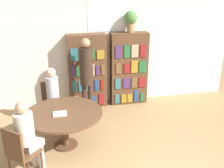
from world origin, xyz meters
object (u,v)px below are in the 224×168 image
object	(u,v)px
chair_near_camera	(20,151)
librarian_standing	(86,70)
chair_left_side	(52,100)
reading_table	(64,117)
seated_reader_left	(53,94)
seated_reader_right	(27,133)
bookshelf_right	(129,69)
bookshelf_left	(87,71)
flower_vase	(131,19)

from	to	relation	value
chair_near_camera	librarian_standing	world-z (taller)	librarian_standing
chair_left_side	librarian_standing	distance (m)	0.98
reading_table	seated_reader_left	xyz separation A→B (m)	(-0.18, 0.83, 0.12)
chair_near_camera	seated_reader_right	bearing A→B (deg)	90.00
bookshelf_right	seated_reader_right	xyz separation A→B (m)	(-2.22, -2.31, -0.16)
reading_table	chair_left_side	size ratio (longest dim) A/B	1.53
bookshelf_left	librarian_standing	world-z (taller)	librarian_standing
chair_left_side	seated_reader_left	size ratio (longest dim) A/B	0.72
librarian_standing	reading_table	bearing A→B (deg)	-115.20
bookshelf_right	seated_reader_right	world-z (taller)	bookshelf_right
bookshelf_left	reading_table	xyz separation A→B (m)	(-0.62, -1.67, -0.28)
flower_vase	bookshelf_left	bearing A→B (deg)	-179.75
bookshelf_left	chair_left_side	size ratio (longest dim) A/B	1.95
reading_table	seated_reader_left	bearing A→B (deg)	102.49
bookshelf_left	seated_reader_left	size ratio (longest dim) A/B	1.40
chair_near_camera	flower_vase	bearing A→B (deg)	87.67
chair_left_side	seated_reader_right	size ratio (longest dim) A/B	0.72
bookshelf_left	flower_vase	distance (m)	1.59
bookshelf_right	seated_reader_left	xyz separation A→B (m)	(-1.83, -0.84, -0.16)
seated_reader_right	bookshelf_left	bearing A→B (deg)	104.21
reading_table	chair_near_camera	xyz separation A→B (m)	(-0.69, -0.78, -0.09)
flower_vase	seated_reader_left	xyz separation A→B (m)	(-1.85, -0.84, -1.36)
chair_near_camera	seated_reader_right	xyz separation A→B (m)	(0.12, 0.13, 0.22)
seated_reader_left	librarian_standing	xyz separation A→B (m)	(0.73, 0.33, 0.37)
chair_near_camera	chair_left_side	world-z (taller)	same
seated_reader_left	bookshelf_left	bearing A→B (deg)	-146.56
bookshelf_right	seated_reader_right	distance (m)	3.21
flower_vase	reading_table	size ratio (longest dim) A/B	0.36
reading_table	chair_left_side	bearing A→B (deg)	102.49
flower_vase	seated_reader_left	distance (m)	2.44
bookshelf_left	chair_near_camera	world-z (taller)	bookshelf_left
bookshelf_right	chair_near_camera	xyz separation A→B (m)	(-2.33, -2.44, -0.38)
bookshelf_right	seated_reader_right	bearing A→B (deg)	-133.79
seated_reader_left	chair_left_side	bearing A→B (deg)	-90.00
bookshelf_left	flower_vase	xyz separation A→B (m)	(1.04, 0.00, 1.20)
chair_near_camera	librarian_standing	size ratio (longest dim) A/B	0.51
flower_vase	chair_near_camera	bearing A→B (deg)	-133.84
librarian_standing	seated_reader_left	bearing A→B (deg)	-155.49
bookshelf_right	chair_near_camera	world-z (taller)	bookshelf_right
bookshelf_right	seated_reader_left	bearing A→B (deg)	-155.48
bookshelf_left	seated_reader_left	distance (m)	1.18
seated_reader_left	librarian_standing	bearing A→B (deg)	-167.99
bookshelf_left	librarian_standing	size ratio (longest dim) A/B	0.99
bookshelf_right	flower_vase	distance (m)	1.20
flower_vase	librarian_standing	distance (m)	1.57
seated_reader_right	librarian_standing	size ratio (longest dim) A/B	0.71
bookshelf_left	flower_vase	bearing A→B (deg)	0.25
seated_reader_right	chair_near_camera	bearing A→B (deg)	-90.00
seated_reader_left	reading_table	bearing A→B (deg)	90.00
bookshelf_left	chair_near_camera	xyz separation A→B (m)	(-1.31, -2.45, -0.37)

